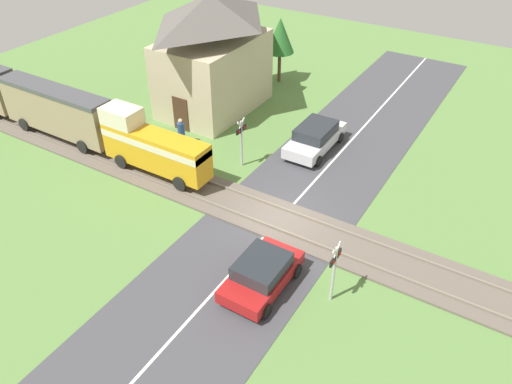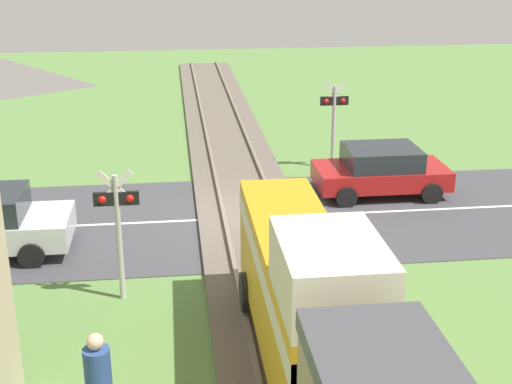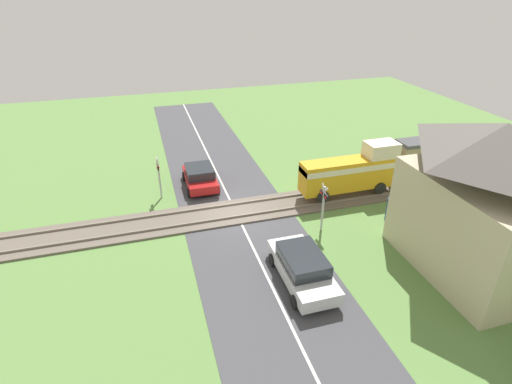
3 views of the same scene
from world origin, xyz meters
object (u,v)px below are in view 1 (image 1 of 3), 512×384
Objects in this scene: car_near_crossing at (262,273)px; car_far_side at (315,137)px; train at (46,107)px; pedestrian_by_station at (181,133)px; crossing_signal_east_approach at (241,136)px; crossing_signal_west_approach at (335,265)px; station_building at (212,56)px.

car_near_crossing is 11.07m from car_far_side.
train reaches higher than pedestrian_by_station.
crossing_signal_east_approach is at bearing -91.25° from pedestrian_by_station.
train is at bearing 105.32° from crossing_signal_east_approach.
car_far_side is 11.34m from crossing_signal_west_approach.
train reaches higher than crossing_signal_west_approach.
pedestrian_by_station is (-3.51, 6.80, -0.05)m from car_far_side.
car_near_crossing is 2.95m from crossing_signal_west_approach.
crossing_signal_east_approach reaches higher than car_near_crossing.
station_building is at bearing 80.51° from car_far_side.
crossing_signal_east_approach reaches higher than pedestrian_by_station.
crossing_signal_west_approach is at bearing -150.82° from car_far_side.
pedestrian_by_station is (-4.83, -1.10, -2.78)m from station_building.
car_far_side reaches higher than car_near_crossing.
crossing_signal_west_approach is at bearing -72.57° from car_near_crossing.
car_far_side is (10.69, 2.88, 0.05)m from car_near_crossing.
car_far_side is at bearing 15.08° from car_near_crossing.
pedestrian_by_station is (7.18, 9.68, 0.00)m from car_near_crossing.
crossing_signal_west_approach and crossing_signal_east_approach have the same top height.
crossing_signal_west_approach reaches higher than pedestrian_by_station.
train is 7.96× the size of crossing_signal_east_approach.
station_building is (8.05, -6.17, 1.64)m from train.
crossing_signal_west_approach is at bearing -127.59° from crossing_signal_east_approach.
car_near_crossing is 1.34× the size of crossing_signal_east_approach.
pedestrian_by_station is at bearing -167.22° from station_building.
crossing_signal_east_approach is (7.09, 5.51, 1.07)m from car_near_crossing.
station_building reaches higher than train.
pedestrian_by_station is (3.22, -7.26, -1.14)m from train.
station_building is at bearing 50.15° from crossing_signal_west_approach.
train is 17.43m from car_near_crossing.
train is at bearing 80.91° from crossing_signal_west_approach.
pedestrian_by_station reaches higher than car_near_crossing.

